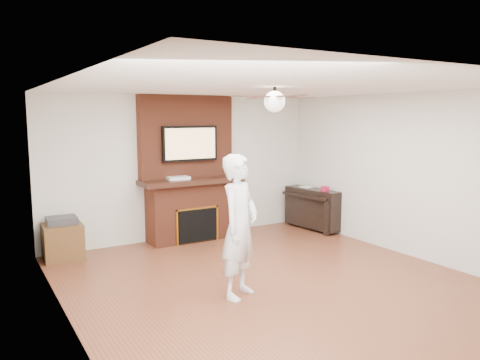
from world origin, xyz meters
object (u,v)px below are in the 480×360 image
side_table (63,239)px  person (240,226)px  piano (313,208)px  fireplace (189,183)px

side_table → person: bearing=-58.1°
side_table → piano: piano is taller
fireplace → person: size_ratio=1.46×
person → side_table: (-1.54, 2.64, -0.56)m
person → piano: size_ratio=1.40×
fireplace → piano: fireplace is taller
fireplace → side_table: size_ratio=3.88×
side_table → fireplace: bearing=3.5°
person → piano: person is taller
piano → person: bearing=-150.5°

